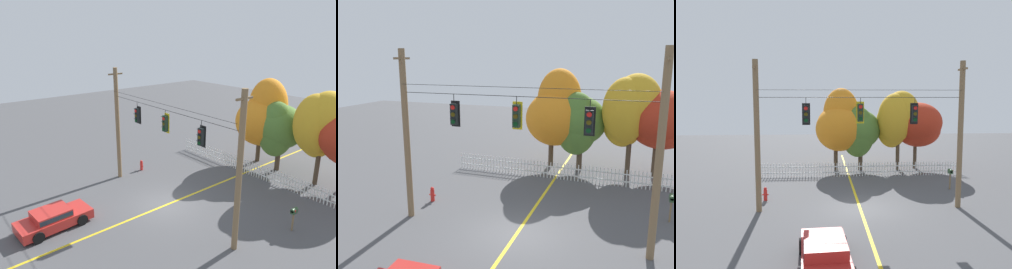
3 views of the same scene
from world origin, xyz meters
The scene contains 14 objects.
ground centered at (0.00, 0.00, 0.00)m, with size 80.00×80.00×0.00m, color #4C4C4F.
lane_centerline_stripe centered at (0.00, 0.00, 0.00)m, with size 0.16×36.00×0.01m, color gold.
signal_support_span centered at (0.00, 0.00, 4.18)m, with size 11.48×1.10×8.22m.
traffic_signal_westbound_side centered at (-2.96, 0.01, 5.33)m, with size 0.43×0.38×1.49m.
traffic_signal_southbound_primary centered at (-0.03, 0.01, 5.41)m, with size 0.43×0.38×1.42m.
traffic_signal_northbound_secondary centered at (2.97, 0.01, 5.34)m, with size 0.43×0.38×1.47m.
white_picket_fence centered at (1.18, 7.96, 0.56)m, with size 16.11×0.06×1.10m.
autumn_maple_near_fence centered at (-0.62, 10.55, 4.06)m, with size 4.13×3.94×7.10m.
autumn_maple_mid centered at (0.93, 10.39, 3.46)m, with size 3.99×3.43×5.55m.
autumn_oak_far_east centered at (4.28, 10.21, 4.49)m, with size 3.71×3.27×6.85m.
autumn_maple_far_west centered at (6.25, 10.56, 3.84)m, with size 4.24×4.18×5.85m.
parked_car centered at (-2.02, -6.45, 0.60)m, with size 2.07×4.16×1.15m.
fire_hydrant centered at (-5.57, 1.98, 0.41)m, with size 0.38×0.22×0.82m.
roadside_mailbox centered at (6.58, 3.73, 1.14)m, with size 0.25×0.44×1.40m.
Camera 3 is at (-2.08, -17.88, 6.12)m, focal length 35.40 mm.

